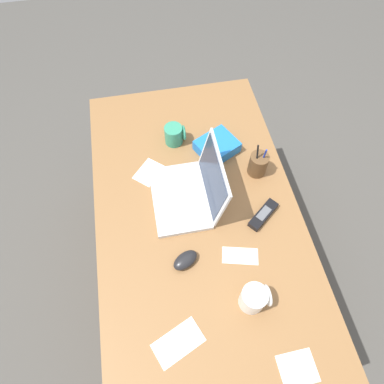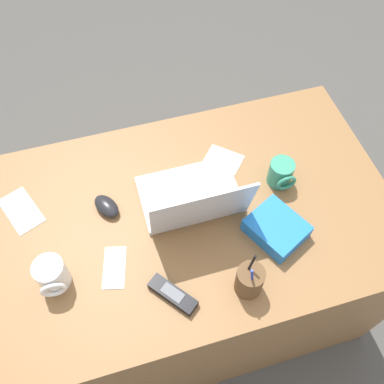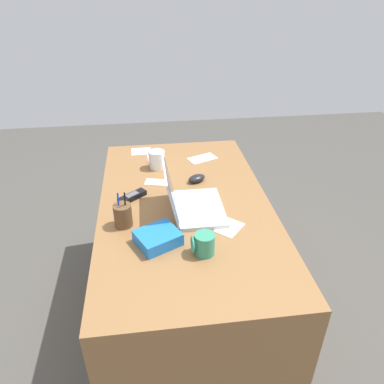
% 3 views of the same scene
% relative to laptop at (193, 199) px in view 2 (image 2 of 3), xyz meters
% --- Properties ---
extents(ground_plane, '(6.00, 6.00, 0.00)m').
position_rel_laptop_xyz_m(ground_plane, '(0.06, 0.02, -0.76)').
color(ground_plane, '#4C4944').
extents(desk, '(1.39, 0.80, 0.72)m').
position_rel_laptop_xyz_m(desk, '(0.06, 0.02, -0.41)').
color(desk, olive).
rests_on(desk, ground).
extents(laptop, '(0.31, 0.26, 0.23)m').
position_rel_laptop_xyz_m(laptop, '(0.00, 0.00, 0.00)').
color(laptop, silver).
rests_on(laptop, desk).
extents(computer_mouse, '(0.10, 0.11, 0.04)m').
position_rel_laptop_xyz_m(computer_mouse, '(0.26, -0.07, -0.03)').
color(computer_mouse, black).
rests_on(computer_mouse, desk).
extents(coffee_mug_white, '(0.09, 0.10, 0.10)m').
position_rel_laptop_xyz_m(coffee_mug_white, '(0.44, 0.13, 0.00)').
color(coffee_mug_white, white).
rests_on(coffee_mug_white, desk).
extents(coffee_mug_tall, '(0.08, 0.09, 0.09)m').
position_rel_laptop_xyz_m(coffee_mug_tall, '(-0.30, -0.01, -0.00)').
color(coffee_mug_tall, '#338C6B').
rests_on(coffee_mug_tall, desk).
extents(cordless_phone, '(0.12, 0.14, 0.03)m').
position_rel_laptop_xyz_m(cordless_phone, '(0.14, 0.26, -0.03)').
color(cordless_phone, black).
rests_on(cordless_phone, desk).
extents(pen_holder, '(0.08, 0.08, 0.17)m').
position_rel_laptop_xyz_m(pen_holder, '(-0.07, 0.30, 0.00)').
color(pen_holder, brown).
rests_on(pen_holder, desk).
extents(snack_bag, '(0.20, 0.21, 0.05)m').
position_rel_laptop_xyz_m(snack_bag, '(-0.21, 0.16, -0.02)').
color(snack_bag, blue).
rests_on(snack_bag, desk).
extents(paper_note_near_laptop, '(0.15, 0.15, 0.00)m').
position_rel_laptop_xyz_m(paper_note_near_laptop, '(-0.15, -0.15, -0.05)').
color(paper_note_near_laptop, white).
rests_on(paper_note_near_laptop, desk).
extents(paper_note_left, '(0.14, 0.18, 0.00)m').
position_rel_laptop_xyz_m(paper_note_left, '(0.52, -0.14, -0.05)').
color(paper_note_left, white).
rests_on(paper_note_left, desk).
extents(paper_note_right, '(0.09, 0.14, 0.00)m').
position_rel_laptop_xyz_m(paper_note_right, '(0.28, 0.13, -0.05)').
color(paper_note_right, white).
rests_on(paper_note_right, desk).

